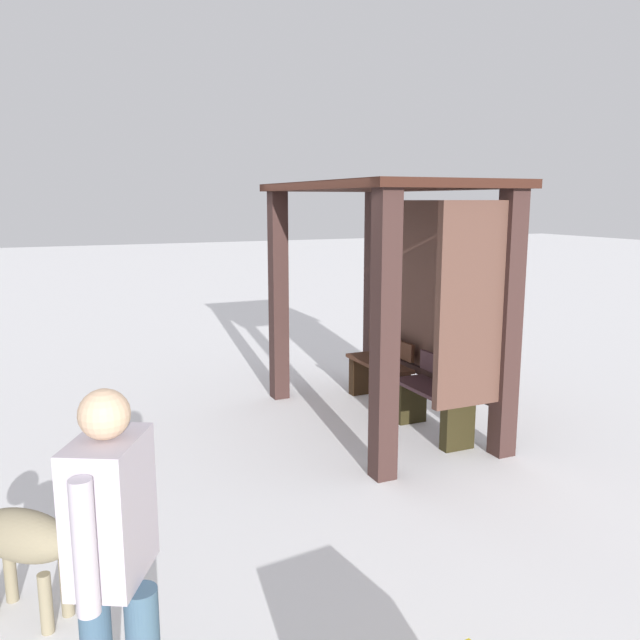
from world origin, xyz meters
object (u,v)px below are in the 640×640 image
(bench_left_inside, at_px, (380,373))
(person_walking, at_px, (112,543))
(bus_shelter, at_px, (402,265))
(bench_center_inside, at_px, (435,401))
(dog, at_px, (15,537))

(bench_left_inside, height_order, person_walking, person_walking)
(bus_shelter, xyz_separation_m, bench_center_inside, (0.45, 0.14, -1.33))
(bench_center_inside, bearing_deg, person_walking, -52.53)
(person_walking, distance_m, dog, 1.27)
(person_walking, bearing_deg, dog, -159.17)
(bus_shelter, bearing_deg, bench_left_inside, 167.96)
(bench_left_inside, height_order, bench_center_inside, bench_left_inside)
(bench_left_inside, xyz_separation_m, person_walking, (3.70, -3.36, 0.56))
(bench_center_inside, xyz_separation_m, dog, (1.46, -3.79, 0.13))
(bench_left_inside, distance_m, dog, 4.59)
(bus_shelter, relative_size, bench_center_inside, 2.74)
(bench_left_inside, distance_m, bench_center_inside, 1.12)
(bench_left_inside, relative_size, person_walking, 0.65)
(bench_left_inside, bearing_deg, person_walking, -42.24)
(bench_left_inside, xyz_separation_m, dog, (2.59, -3.79, 0.11))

